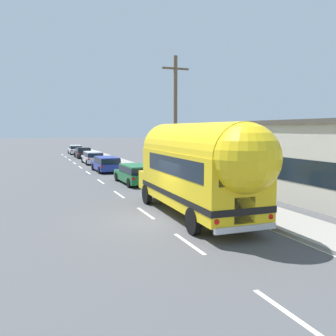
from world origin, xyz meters
name	(u,v)px	position (x,y,z in m)	size (l,w,h in m)	color
ground_plane	(157,221)	(0.00, 0.00, 0.00)	(300.00, 300.00, 0.00)	#4C4C4F
lane_markings	(133,179)	(2.57, 12.80, 0.00)	(3.78, 80.00, 0.01)	silver
sidewalk_slab	(174,181)	(4.90, 10.00, 0.07)	(2.49, 90.00, 0.15)	gray
utility_pole	(175,120)	(4.06, 7.76, 4.42)	(1.80, 0.24, 8.50)	brown
painted_bus	(200,166)	(1.81, -0.38, 2.31)	(2.74, 10.41, 4.12)	yellow
car_lead	(135,173)	(2.06, 10.29, 0.79)	(1.97, 4.76, 1.37)	#196633
car_second	(106,163)	(1.66, 18.24, 0.79)	(2.04, 4.49, 1.37)	navy
car_third	(93,157)	(1.80, 26.26, 0.79)	(1.91, 4.79, 1.37)	silver
car_fourth	(83,152)	(2.04, 35.14, 0.73)	(2.00, 4.46, 1.37)	black
car_fifth	(75,149)	(2.00, 42.95, 0.74)	(1.96, 4.70, 1.37)	white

